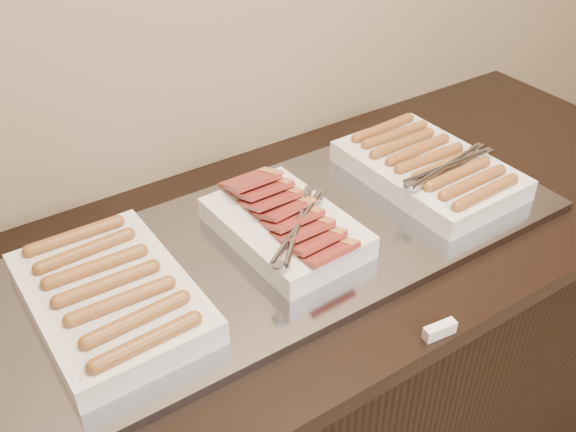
# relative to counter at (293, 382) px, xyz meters

# --- Properties ---
(counter) EXTENTS (2.06, 0.76, 0.90)m
(counter) POSITION_rel_counter_xyz_m (0.00, 0.00, 0.00)
(counter) COLOR black
(counter) RESTS_ON ground
(warming_tray) EXTENTS (1.20, 0.50, 0.02)m
(warming_tray) POSITION_rel_counter_xyz_m (-0.03, 0.00, 0.46)
(warming_tray) COLOR gray
(warming_tray) RESTS_ON counter
(dish_left) EXTENTS (0.26, 0.39, 0.07)m
(dish_left) POSITION_rel_counter_xyz_m (-0.39, 0.00, 0.50)
(dish_left) COLOR white
(dish_left) RESTS_ON warming_tray
(dish_center) EXTENTS (0.25, 0.34, 0.09)m
(dish_center) POSITION_rel_counter_xyz_m (-0.02, -0.00, 0.50)
(dish_center) COLOR white
(dish_center) RESTS_ON warming_tray
(dish_right) EXTENTS (0.28, 0.40, 0.08)m
(dish_right) POSITION_rel_counter_xyz_m (0.37, -0.00, 0.50)
(dish_right) COLOR white
(dish_right) RESTS_ON warming_tray
(label_holder) EXTENTS (0.06, 0.03, 0.02)m
(label_holder) POSITION_rel_counter_xyz_m (0.06, -0.36, 0.46)
(label_holder) COLOR white
(label_holder) RESTS_ON counter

